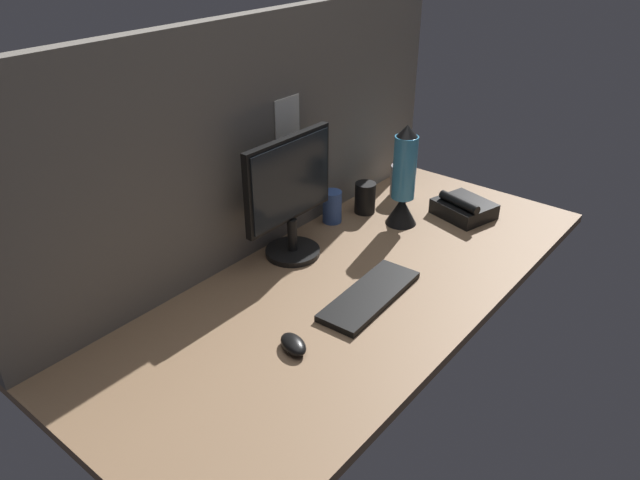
# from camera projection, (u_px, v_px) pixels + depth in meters

# --- Properties ---
(ground_plane) EXTENTS (1.80, 0.80, 0.03)m
(ground_plane) POSITION_uv_depth(u_px,v_px,m) (351.00, 285.00, 1.85)
(ground_plane) COLOR #8C6B4C
(cubicle_wall_back) EXTENTS (1.80, 0.06, 0.74)m
(cubicle_wall_back) POSITION_uv_depth(u_px,v_px,m) (257.00, 138.00, 1.86)
(cubicle_wall_back) COLOR slate
(cubicle_wall_back) RESTS_ON ground_plane
(monitor) EXTENTS (0.37, 0.18, 0.40)m
(monitor) POSITION_uv_depth(u_px,v_px,m) (290.00, 193.00, 1.88)
(monitor) COLOR black
(monitor) RESTS_ON ground_plane
(keyboard) EXTENTS (0.38, 0.15, 0.02)m
(keyboard) POSITION_uv_depth(u_px,v_px,m) (370.00, 296.00, 1.75)
(keyboard) COLOR black
(keyboard) RESTS_ON ground_plane
(mouse) EXTENTS (0.09, 0.11, 0.03)m
(mouse) POSITION_uv_depth(u_px,v_px,m) (293.00, 344.00, 1.55)
(mouse) COLOR black
(mouse) RESTS_ON ground_plane
(mug_black_travel) EXTENTS (0.08, 0.08, 0.12)m
(mug_black_travel) POSITION_uv_depth(u_px,v_px,m) (365.00, 198.00, 2.22)
(mug_black_travel) COLOR black
(mug_black_travel) RESTS_ON ground_plane
(mug_ceramic_blue) EXTENTS (0.07, 0.07, 0.12)m
(mug_ceramic_blue) POSITION_uv_depth(u_px,v_px,m) (332.00, 207.00, 2.15)
(mug_ceramic_blue) COLOR #38569E
(mug_ceramic_blue) RESTS_ON ground_plane
(mug_steel) EXTENTS (0.09, 0.09, 0.13)m
(mug_steel) POSITION_uv_depth(u_px,v_px,m) (402.00, 181.00, 2.34)
(mug_steel) COLOR #B2B2B7
(mug_steel) RESTS_ON ground_plane
(lava_lamp) EXTENTS (0.11, 0.11, 0.37)m
(lava_lamp) POSITION_uv_depth(u_px,v_px,m) (403.00, 184.00, 2.10)
(lava_lamp) COLOR black
(lava_lamp) RESTS_ON ground_plane
(desk_phone) EXTENTS (0.21, 0.23, 0.09)m
(desk_phone) POSITION_uv_depth(u_px,v_px,m) (463.00, 208.00, 2.20)
(desk_phone) COLOR black
(desk_phone) RESTS_ON ground_plane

